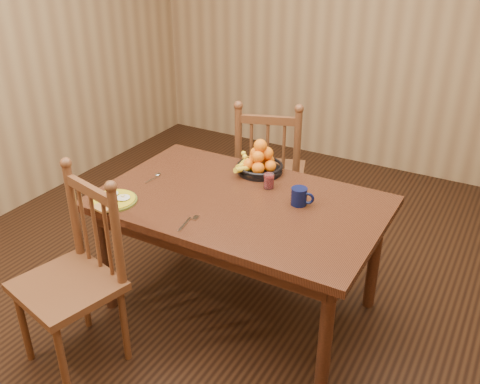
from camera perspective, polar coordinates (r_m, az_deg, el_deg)
The scene contains 10 objects.
room at distance 2.78m, azimuth -0.00°, elevation 10.10°, with size 4.52×5.02×2.72m.
dining_table at distance 3.06m, azimuth -0.00°, elevation -2.24°, with size 1.60×1.00×0.75m.
chair_far at distance 3.87m, azimuth 3.15°, elevation 2.03°, with size 0.61×0.60×1.07m.
chair_near at distance 2.92m, azimuth -17.29°, elevation -8.84°, with size 0.57×0.55×1.05m.
breakfast_plate at distance 3.07m, azimuth -13.38°, elevation -0.86°, with size 0.26×0.30×0.04m.
fork at distance 2.81m, azimuth -5.53°, elevation -3.20°, with size 0.05×0.18×0.00m.
spoon at distance 3.33m, azimuth -8.95°, elevation 1.71°, with size 0.04×0.16×0.01m.
coffee_mug at distance 2.96m, azimuth 6.40°, elevation -0.46°, with size 0.13×0.09×0.10m.
juice_glass at distance 3.13m, azimuth 3.09°, elevation 1.13°, with size 0.06×0.06×0.09m.
fruit_bowl at distance 3.32m, azimuth 2.04°, elevation 3.14°, with size 0.32×0.32×0.22m.
Camera 1 is at (1.31, -2.31, 2.18)m, focal length 40.00 mm.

